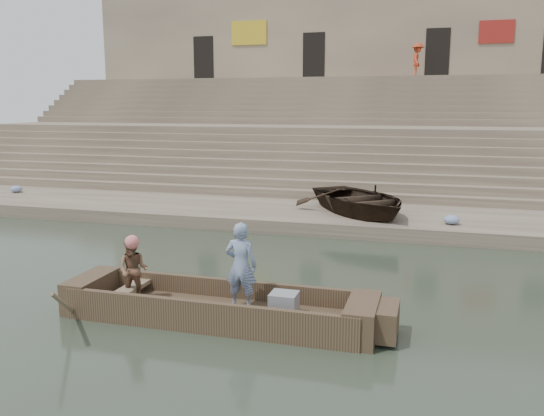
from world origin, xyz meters
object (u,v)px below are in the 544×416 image
at_px(main_rowboat, 218,314).
at_px(television, 283,304).
at_px(standing_man, 241,266).
at_px(rowing_man, 133,270).
at_px(beached_rowboat, 360,199).
at_px(pedestrian, 418,60).

xyz_separation_m(main_rowboat, television, (1.21, 0.00, 0.31)).
bearing_deg(main_rowboat, standing_man, 20.31).
xyz_separation_m(standing_man, television, (0.81, -0.15, -0.57)).
distance_m(rowing_man, television, 2.84).
xyz_separation_m(main_rowboat, beached_rowboat, (1.40, 8.52, 0.74)).
relative_size(main_rowboat, rowing_man, 4.29).
height_order(main_rowboat, rowing_man, rowing_man).
bearing_deg(standing_man, main_rowboat, 18.62).
relative_size(standing_man, pedestrian, 0.86).
distance_m(main_rowboat, rowing_man, 1.76).
height_order(rowing_man, beached_rowboat, rowing_man).
xyz_separation_m(rowing_man, pedestrian, (4.10, 23.33, 5.30)).
distance_m(main_rowboat, standing_man, 0.98).
distance_m(television, pedestrian, 24.00).
bearing_deg(pedestrian, standing_man, 176.39).
bearing_deg(standing_man, rowing_man, 3.81).
bearing_deg(main_rowboat, pedestrian, 83.91).
bearing_deg(pedestrian, beached_rowboat, 177.36).
distance_m(standing_man, television, 1.00).
bearing_deg(rowing_man, beached_rowboat, 60.89).
xyz_separation_m(standing_man, beached_rowboat, (1.01, 8.37, -0.15)).
bearing_deg(main_rowboat, rowing_man, -178.33).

